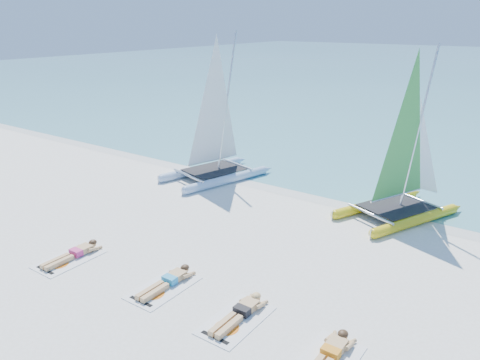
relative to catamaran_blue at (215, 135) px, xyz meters
The scene contains 11 objects.
ground 6.67m from the catamaran_blue, 50.89° to the right, with size 140.00×140.00×0.00m, color white.
wet_sand_strip 4.47m from the catamaran_blue, ahead, with size 140.00×1.40×0.01m, color silver.
catamaran_blue is the anchor object (origin of this frame).
catamaran_yellow 7.68m from the catamaran_blue, ahead, with size 3.56×4.72×5.82m.
towel_a 8.24m from the catamaran_blue, 82.28° to the right, with size 1.00×1.85×0.02m, color white.
sunbather_a 8.03m from the catamaran_blue, 82.09° to the right, with size 0.37×1.73×0.26m.
towel_b 8.81m from the catamaran_blue, 60.55° to the right, with size 1.00×1.85×0.02m, color white.
sunbather_b 8.62m from the catamaran_blue, 59.91° to the right, with size 0.37×1.73×0.26m.
towel_c 10.10m from the catamaran_blue, 49.28° to the right, with size 1.00×1.85×0.02m, color white.
sunbather_c 9.94m from the catamaran_blue, 48.55° to the right, with size 0.37×1.73×0.26m.
sunbather_d 11.60m from the catamaran_blue, 40.63° to the right, with size 0.37×1.73×0.26m.
Camera 1 is at (7.59, -9.66, 6.32)m, focal length 35.00 mm.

